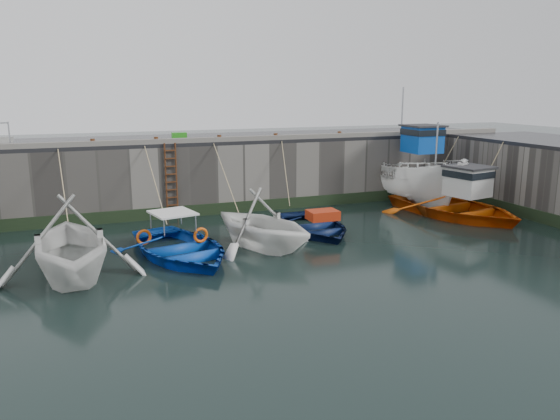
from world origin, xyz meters
name	(u,v)px	position (x,y,z in m)	size (l,w,h in m)	color
ground	(311,291)	(0.00, 0.00, 0.00)	(120.00, 120.00, 0.00)	black
quay_back	(204,172)	(0.00, 12.50, 1.50)	(30.00, 5.00, 3.00)	slate
road_back	(203,139)	(0.00, 12.50, 3.08)	(30.00, 5.00, 0.16)	black
kerb_back	(215,139)	(0.00, 10.15, 3.26)	(30.00, 0.30, 0.20)	slate
algae_back	(218,209)	(0.00, 9.96, 0.25)	(30.00, 0.08, 0.50)	black
ladder	(171,181)	(-2.00, 9.91, 1.59)	(0.51, 0.08, 3.20)	#3F1E0F
boat_near_white	(72,276)	(-6.08, 3.59, 0.00)	(4.45, 5.16, 2.72)	silver
boat_near_white_rope	(71,238)	(-6.08, 8.04, 0.00)	(0.04, 4.70, 3.10)	tan
boat_near_blue	(180,256)	(-2.74, 4.42, 0.00)	(3.77, 5.28, 1.09)	#0B40AF
boat_near_blue_rope	(161,228)	(-2.74, 8.46, 0.00)	(0.04, 4.03, 3.10)	tan
boat_near_blacktrim	(262,247)	(0.10, 4.44, 0.00)	(3.87, 4.49, 2.36)	white
boat_near_blacktrim_rope	(230,222)	(0.10, 8.47, 0.00)	(0.04, 4.01, 3.10)	tan
boat_near_navy	(314,231)	(2.71, 5.81, 0.00)	(3.25, 4.55, 0.94)	#0B1A46
boat_near_navy_rope	(283,213)	(2.71, 9.15, 0.00)	(0.04, 3.10, 3.10)	tan
boat_far_white	(413,178)	(9.50, 9.20, 1.18)	(2.85, 7.35, 5.82)	white
boat_far_orange	(455,206)	(9.50, 5.99, 0.42)	(5.77, 7.19, 4.32)	#E4580C
fish_crate	(179,136)	(-1.30, 11.51, 3.33)	(0.65, 0.40, 0.33)	#28971B
bollard_a	(93,142)	(-5.00, 10.25, 3.30)	(0.18, 0.18, 0.28)	#3F1E0F
bollard_b	(156,140)	(-2.50, 10.25, 3.30)	(0.18, 0.18, 0.28)	#3F1E0F
bollard_c	(219,138)	(0.20, 10.25, 3.30)	(0.18, 0.18, 0.28)	#3F1E0F
bollard_d	(276,136)	(2.80, 10.25, 3.30)	(0.18, 0.18, 0.28)	#3F1E0F
bollard_e	(339,134)	(6.00, 10.25, 3.30)	(0.18, 0.18, 0.28)	#3F1E0F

